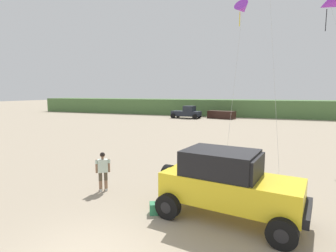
{
  "coord_description": "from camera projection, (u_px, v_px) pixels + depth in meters",
  "views": [
    {
      "loc": [
        4.07,
        -5.1,
        4.16
      ],
      "look_at": [
        0.27,
        4.98,
        2.81
      ],
      "focal_mm": 29.11,
      "sensor_mm": 36.0,
      "label": 1
    }
  ],
  "objects": [
    {
      "name": "dune_ridge",
      "position": [
        269.0,
        108.0,
        45.81
      ],
      "size": [
        90.0,
        6.04,
        2.82
      ],
      "primitive_type": "cube",
      "color": "#4C703D",
      "rests_on": "ground_plane"
    },
    {
      "name": "jeep",
      "position": [
        228.0,
        183.0,
        8.91
      ],
      "size": [
        5.0,
        3.05,
        2.26
      ],
      "color": "yellow",
      "rests_on": "ground_plane"
    },
    {
      "name": "person_watching",
      "position": [
        103.0,
        169.0,
        11.42
      ],
      "size": [
        0.52,
        0.46,
        1.67
      ],
      "color": "#8C664C",
      "rests_on": "ground_plane"
    },
    {
      "name": "cooler_box",
      "position": [
        158.0,
        208.0,
        9.36
      ],
      "size": [
        0.66,
        0.57,
        0.38
      ],
      "primitive_type": "cube",
      "rotation": [
        0.0,
        0.0,
        0.47
      ],
      "color": "#2D7F51",
      "rests_on": "ground_plane"
    },
    {
      "name": "distant_pickup",
      "position": [
        187.0,
        112.0,
        43.46
      ],
      "size": [
        4.74,
        2.73,
        1.98
      ],
      "color": "#1E232D",
      "rests_on": "ground_plane"
    },
    {
      "name": "distant_sedan",
      "position": [
        221.0,
        115.0,
        42.99
      ],
      "size": [
        4.5,
        2.75,
        1.2
      ],
      "primitive_type": "cube",
      "rotation": [
        0.0,
        0.0,
        -0.27
      ],
      "color": "black",
      "rests_on": "ground_plane"
    },
    {
      "name": "kite_pink_ribbon",
      "position": [
        330.0,
        3.0,
        17.48
      ],
      "size": [
        2.52,
        6.81,
        10.72
      ],
      "color": "purple",
      "rests_on": "ground_plane"
    },
    {
      "name": "kite_orange_streamer",
      "position": [
        243.0,
        9.0,
        16.22
      ],
      "size": [
        1.01,
        3.46,
        9.63
      ],
      "color": "purple",
      "rests_on": "ground_plane"
    }
  ]
}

